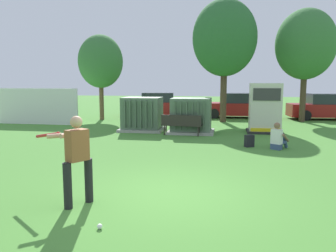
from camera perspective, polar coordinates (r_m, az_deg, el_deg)
ground_plane at (r=7.34m, az=0.27°, el=-11.43°), size 96.00×96.00×0.00m
fence_panel at (r=20.31m, az=-21.12°, el=3.09°), size 4.80×0.12×2.00m
transformer_west at (r=16.50m, az=-4.34°, el=1.93°), size 2.10×1.70×1.62m
transformer_mid_west at (r=15.78m, az=3.91°, el=1.68°), size 2.10×1.70×1.62m
generator_enclosure at (r=16.48m, az=15.94°, el=2.87°), size 1.60×1.40×2.30m
park_bench at (r=15.02m, az=2.27°, el=0.42°), size 1.83×0.57×0.92m
batter at (r=6.76m, az=-15.22°, el=-4.77°), size 1.50×1.06×1.74m
sports_ball at (r=5.85m, az=-11.40°, el=-16.20°), size 0.09×0.09×0.09m
seated_spectator at (r=12.62m, az=17.97°, el=-2.02°), size 0.69×0.78×0.96m
backpack at (r=12.80m, az=13.46°, el=-2.47°), size 0.38×0.36×0.44m
tree_left at (r=21.68m, az=-11.25°, el=10.54°), size 2.74×2.74×5.23m
tree_center_left at (r=20.40m, az=9.47°, el=14.30°), size 3.69×3.69×7.05m
tree_center_right at (r=21.81m, az=22.08°, el=12.54°), size 3.43×3.43×6.56m
parked_car_leftmost at (r=23.42m, az=-1.94°, el=3.50°), size 4.39×2.35×1.62m
parked_car_left_of_center at (r=22.97m, az=11.09°, el=3.29°), size 4.29×2.09×1.62m
parked_car_right_of_center at (r=23.57m, az=24.69°, el=2.85°), size 4.33×2.18×1.62m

